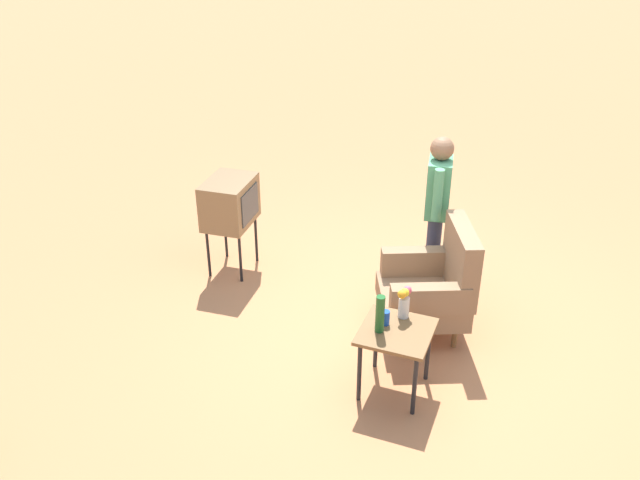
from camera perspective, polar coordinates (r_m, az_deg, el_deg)
The scene contains 8 objects.
ground_plane at distance 6.47m, azimuth 6.83°, elevation -6.96°, with size 60.00×60.00×0.00m, color #C17A4C.
armchair at distance 6.15m, azimuth 9.67°, elevation -3.72°, with size 1.01×1.02×1.06m.
side_table at distance 5.41m, azimuth 6.46°, elevation -8.34°, with size 0.56×0.56×0.59m.
tv_on_stand at distance 6.96m, azimuth -7.66°, elevation 3.15°, with size 0.63×0.49×1.03m.
person_standing at distance 6.56m, azimuth 9.89°, elevation 2.82°, with size 0.56×0.28×1.64m.
soda_can_blue at distance 5.38m, azimuth 5.58°, elevation -6.58°, with size 0.07×0.07×0.12m, color blue.
bottle_wine_green at distance 5.24m, azimuth 5.11°, elevation -6.28°, with size 0.07×0.07×0.32m, color #1E5623.
flower_vase at distance 5.43m, azimuth 7.16°, elevation -5.17°, with size 0.15×0.10×0.27m.
Camera 1 is at (5.15, 1.19, 3.74)m, focal length 37.70 mm.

